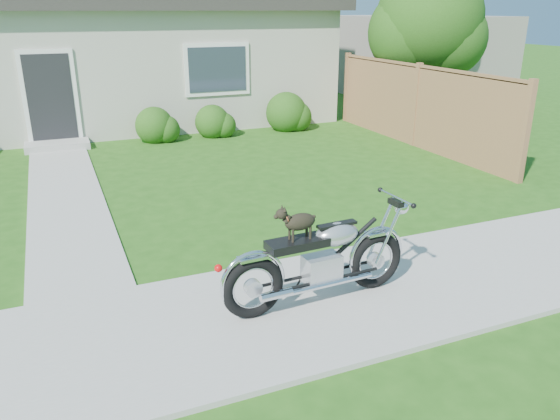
# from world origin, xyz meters

# --- Properties ---
(ground) EXTENTS (80.00, 80.00, 0.00)m
(ground) POSITION_xyz_m (0.00, 0.00, 0.00)
(ground) COLOR #235114
(ground) RESTS_ON ground
(sidewalk) EXTENTS (24.00, 2.20, 0.04)m
(sidewalk) POSITION_xyz_m (0.00, 0.00, 0.02)
(sidewalk) COLOR #9E9B93
(sidewalk) RESTS_ON ground
(walkway) EXTENTS (1.20, 8.00, 0.03)m
(walkway) POSITION_xyz_m (-1.50, 5.00, 0.01)
(walkway) COLOR #9E9B93
(walkway) RESTS_ON ground
(house) EXTENTS (12.60, 7.03, 4.50)m
(house) POSITION_xyz_m (-0.00, 11.99, 2.16)
(house) COLOR #B8B4A6
(house) RESTS_ON ground
(fence) EXTENTS (0.12, 6.62, 1.90)m
(fence) POSITION_xyz_m (6.30, 5.75, 0.94)
(fence) COLOR #935E42
(fence) RESTS_ON ground
(tree_near) EXTENTS (2.74, 2.70, 4.15)m
(tree_near) POSITION_xyz_m (7.77, 7.27, 2.66)
(tree_near) COLOR #3D2B1C
(tree_near) RESTS_ON ground
(tree_far) EXTENTS (2.91, 2.90, 4.45)m
(tree_far) POSITION_xyz_m (10.11, 10.36, 2.85)
(tree_far) COLOR #3D2B1C
(tree_far) RESTS_ON ground
(shrub_row) EXTENTS (10.89, 1.10, 1.10)m
(shrub_row) POSITION_xyz_m (-0.45, 8.50, 0.43)
(shrub_row) COLOR #254E14
(shrub_row) RESTS_ON ground
(potted_plant_right) EXTENTS (0.44, 0.44, 0.72)m
(potted_plant_right) POSITION_xyz_m (0.56, 8.55, 0.36)
(potted_plant_right) COLOR #21711F
(potted_plant_right) RESTS_ON ground
(motorcycle_with_dog) EXTENTS (2.22, 0.60, 1.14)m
(motorcycle_with_dog) POSITION_xyz_m (0.90, -0.04, 0.55)
(motorcycle_with_dog) COLOR black
(motorcycle_with_dog) RESTS_ON sidewalk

